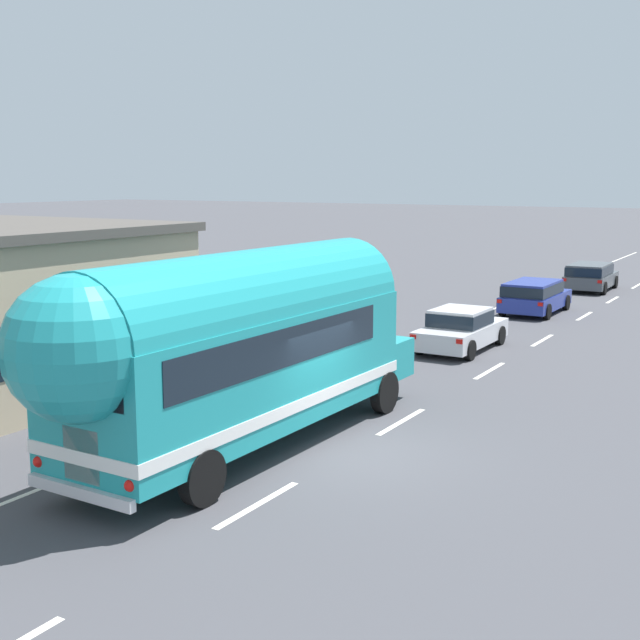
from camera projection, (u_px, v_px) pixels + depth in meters
ground_plane at (349, 452)px, 17.07m from camera, size 300.00×300.00×0.00m
lane_markings at (464, 335)px, 29.75m from camera, size 3.93×80.00×0.01m
painted_bus at (233, 343)px, 16.54m from camera, size 2.72×11.30×4.12m
car_lead at (461, 328)px, 27.14m from camera, size 1.90×4.29×1.37m
car_second at (534, 295)px, 34.38m from camera, size 2.02×4.31×1.37m
car_third at (590, 275)px, 41.40m from camera, size 2.10×4.29×1.37m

